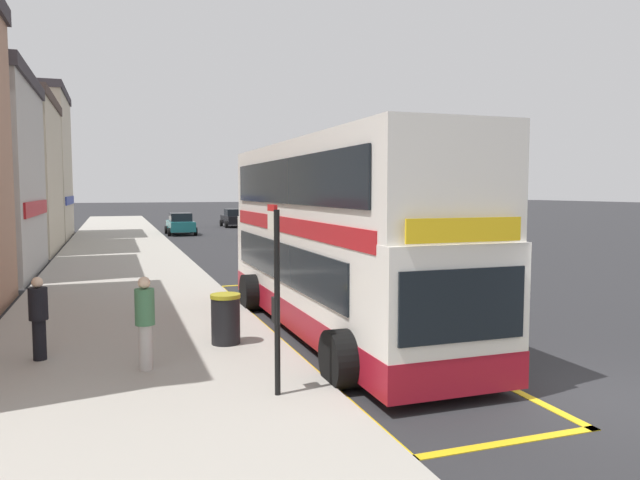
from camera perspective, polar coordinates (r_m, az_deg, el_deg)
The scene contains 11 objects.
ground_plane at distance 39.93m, azimuth -8.55°, elevation -0.01°, with size 260.00×260.00×0.00m, color #28282B.
pavement_near at distance 39.25m, azimuth -18.64°, elevation -0.19°, with size 6.00×76.00×0.14m, color #A39E93.
double_decker_bus at distance 13.84m, azimuth 1.43°, elevation -0.34°, with size 3.16×10.82×4.40m.
bus_bay_markings at distance 14.49m, azimuth 0.66°, elevation -8.36°, with size 2.96×14.09×0.01m.
bus_stop_sign at distance 9.20m, azimuth -4.25°, elevation -4.36°, with size 0.09×0.51×2.94m.
parked_car_black_kerbside at distance 54.32m, azimuth -8.23°, elevation 2.09°, with size 2.09×4.20×1.62m.
parked_car_grey_ahead at distance 40.64m, azimuth -4.58°, elevation 1.24°, with size 2.09×4.20×1.62m.
parked_car_teal_far at distance 45.54m, azimuth -13.21°, elevation 1.51°, with size 2.09×4.20×1.62m.
pedestrian_waiting_near_sign at distance 10.96m, azimuth -16.41°, elevation -7.31°, with size 0.34×0.34×1.66m.
pedestrian_further_back at distance 12.31m, azimuth -25.35°, elevation -6.53°, with size 0.34×0.34×1.56m.
litter_bin at distance 12.52m, azimuth -9.03°, elevation -7.45°, with size 0.62×0.62×1.03m.
Camera 1 is at (-7.30, -7.12, 3.30)m, focal length 33.42 mm.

